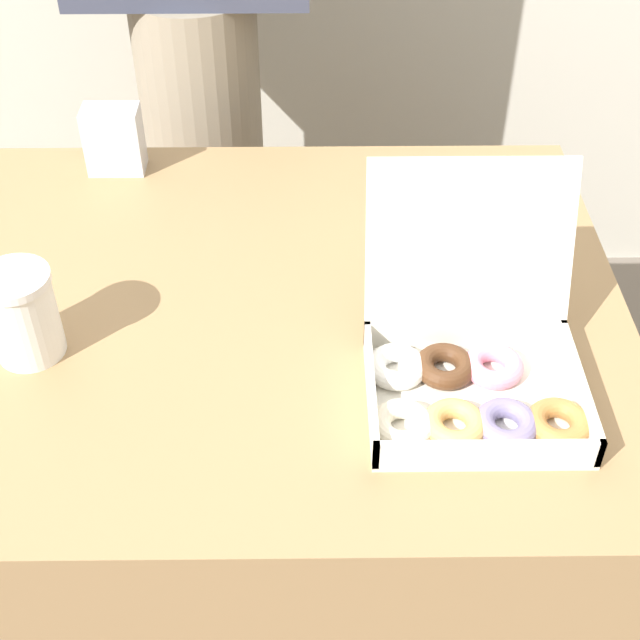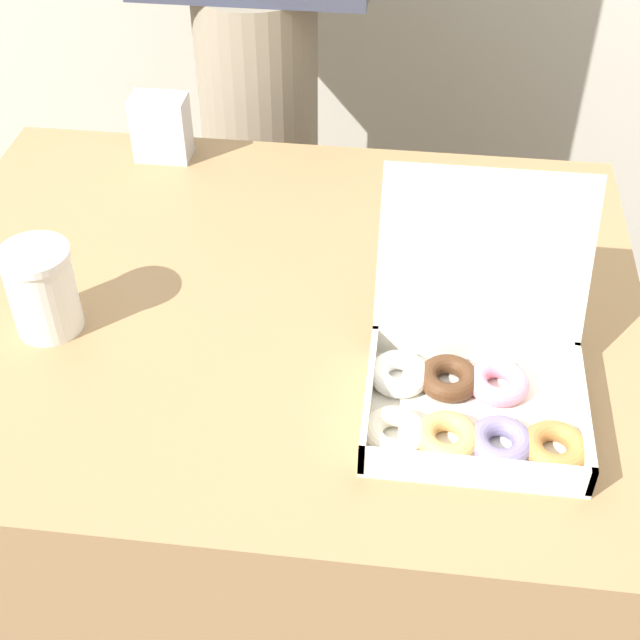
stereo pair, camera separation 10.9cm
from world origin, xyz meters
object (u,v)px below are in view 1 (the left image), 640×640
Objects in this scene: donut_box at (468,372)px; napkin_holder at (114,140)px; coffee_cup at (22,314)px; person_customer at (191,3)px.

napkin_holder is (-0.54, 0.56, 0.02)m from donut_box.
person_customer is (0.16, 0.80, 0.11)m from coffee_cup.
coffee_cup is 0.48m from napkin_holder.
person_customer reaches higher than napkin_holder.
person_customer is at bearing 70.47° from napkin_holder.
coffee_cup is at bearing -95.24° from napkin_holder.
coffee_cup is at bearing -101.21° from person_customer.
donut_box is at bearing -8.48° from coffee_cup.
donut_box is at bearing -45.87° from napkin_holder.
napkin_holder is at bearing 84.76° from coffee_cup.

